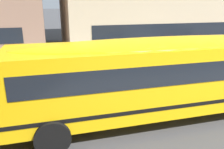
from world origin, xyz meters
name	(u,v)px	position (x,y,z in m)	size (l,w,h in m)	color
ground_plane	(117,104)	(0.00, 0.00, 0.00)	(400.00, 400.00, 0.00)	#424244
sidewalk_far	(86,62)	(0.00, 7.39, 0.01)	(120.00, 3.00, 0.01)	gray
lane_centreline	(117,103)	(0.00, 0.00, 0.00)	(110.00, 0.16, 0.01)	silver
school_bus	(164,72)	(1.30, -1.49, 1.74)	(13.13, 3.22, 2.93)	yellow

